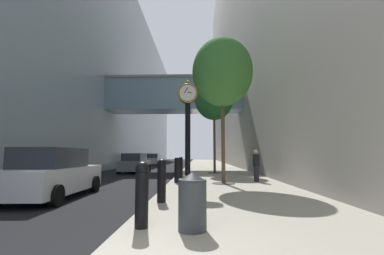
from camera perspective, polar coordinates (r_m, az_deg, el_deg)
ground_plane at (r=30.11m, az=-1.39°, el=-8.69°), size 110.00×110.00×0.00m
sidewalk_right at (r=33.09m, az=3.79°, el=-8.30°), size 5.62×80.00×0.14m
building_block_left at (r=37.07m, az=-20.02°, el=10.93°), size 22.33×80.00×24.00m
building_block_right at (r=38.48m, az=15.39°, el=21.91°), size 9.00×80.00×38.56m
street_clock at (r=10.89m, az=-0.92°, el=-0.14°), size 0.84×0.55×4.47m
bollard_nearest at (r=5.29m, az=-10.73°, el=-13.65°), size 0.27×0.27×1.24m
bollard_second at (r=7.93m, az=-6.55°, el=-11.06°), size 0.27×0.27×1.24m
bollard_fourth at (r=13.27m, az=-3.27°, el=-8.95°), size 0.27×0.27×1.24m
bollard_fifth at (r=15.95m, az=-2.46°, el=-8.42°), size 0.27×0.27×1.24m
street_tree_near at (r=13.47m, az=6.53°, el=11.70°), size 2.98×2.98×7.15m
street_tree_mid_near at (r=20.42m, az=4.77°, el=6.37°), size 3.00×3.00×7.42m
trash_bin at (r=5.04m, az=0.08°, el=-15.42°), size 0.53×0.53×1.05m
pedestrian_walking at (r=14.08m, az=13.65°, el=-7.79°), size 0.41×0.41×1.62m
car_grey_near at (r=22.72m, az=-12.20°, el=-7.53°), size 2.05×4.36×1.61m
car_silver_mid at (r=38.52m, az=-8.29°, el=-6.82°), size 1.98×4.10×1.63m
car_white_far at (r=10.59m, az=-27.64°, el=-8.83°), size 2.07×4.57×1.74m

